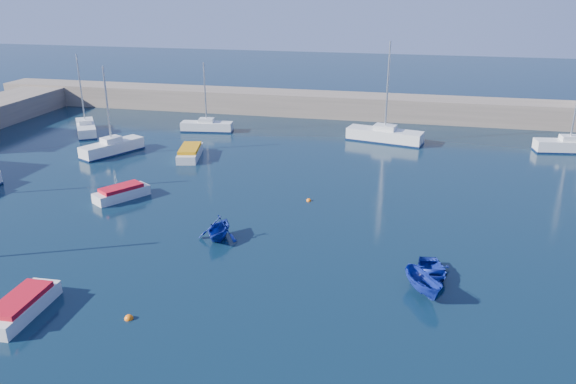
% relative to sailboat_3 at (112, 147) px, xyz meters
% --- Properties ---
extents(ground, '(220.00, 220.00, 0.00)m').
position_rel_sailboat_3_xyz_m(ground, '(22.17, -25.42, -0.64)').
color(ground, black).
rests_on(ground, ground).
extents(back_wall, '(96.00, 4.50, 2.60)m').
position_rel_sailboat_3_xyz_m(back_wall, '(22.17, 20.58, 0.66)').
color(back_wall, '#786A5C').
rests_on(back_wall, ground).
extents(sailboat_3, '(4.24, 6.22, 8.16)m').
position_rel_sailboat_3_xyz_m(sailboat_3, '(0.00, 0.00, 0.00)').
color(sailboat_3, silver).
rests_on(sailboat_3, ground).
extents(sailboat_4, '(5.01, 6.20, 8.32)m').
position_rel_sailboat_3_xyz_m(sailboat_4, '(-6.63, 6.36, -0.05)').
color(sailboat_4, silver).
rests_on(sailboat_4, ground).
extents(sailboat_5, '(5.66, 2.24, 7.34)m').
position_rel_sailboat_3_xyz_m(sailboat_5, '(5.71, 9.99, -0.07)').
color(sailboat_5, silver).
rests_on(sailboat_5, ground).
extents(sailboat_6, '(7.85, 3.77, 9.93)m').
position_rel_sailboat_3_xyz_m(sailboat_6, '(24.76, 10.01, 0.04)').
color(sailboat_6, silver).
rests_on(sailboat_6, ground).
extents(sailboat_7, '(6.40, 2.59, 8.28)m').
position_rel_sailboat_3_xyz_m(sailboat_7, '(42.11, 10.14, -0.01)').
color(sailboat_7, silver).
rests_on(sailboat_7, ground).
extents(motorboat_0, '(1.72, 4.51, 1.00)m').
position_rel_sailboat_3_xyz_m(motorboat_0, '(9.52, -25.82, -0.17)').
color(motorboat_0, silver).
rests_on(motorboat_0, ground).
extents(motorboat_1, '(3.42, 4.21, 1.00)m').
position_rel_sailboat_3_xyz_m(motorboat_1, '(6.60, -10.49, -0.17)').
color(motorboat_1, silver).
rests_on(motorboat_1, ground).
extents(motorboat_2, '(2.79, 5.21, 1.02)m').
position_rel_sailboat_3_xyz_m(motorboat_2, '(7.58, 0.53, -0.16)').
color(motorboat_2, silver).
rests_on(motorboat_2, ground).
extents(dinghy_center, '(2.77, 3.60, 0.69)m').
position_rel_sailboat_3_xyz_m(dinghy_center, '(29.04, -17.73, -0.30)').
color(dinghy_center, navy).
rests_on(dinghy_center, ground).
extents(dinghy_left, '(2.59, 2.98, 1.54)m').
position_rel_sailboat_3_xyz_m(dinghy_left, '(16.04, -15.59, 0.13)').
color(dinghy_left, navy).
rests_on(dinghy_left, ground).
extents(dinghy_right, '(2.47, 3.14, 1.15)m').
position_rel_sailboat_3_xyz_m(dinghy_right, '(28.59, -19.57, -0.07)').
color(dinghy_right, navy).
rests_on(dinghy_right, ground).
extents(buoy_0, '(0.44, 0.44, 0.44)m').
position_rel_sailboat_3_xyz_m(buoy_0, '(14.77, -25.04, -0.64)').
color(buoy_0, orange).
rests_on(buoy_0, ground).
extents(buoy_1, '(0.38, 0.38, 0.38)m').
position_rel_sailboat_3_xyz_m(buoy_1, '(28.20, -18.02, -0.64)').
color(buoy_1, '#B50D11').
rests_on(buoy_1, ground).
extents(buoy_3, '(0.37, 0.37, 0.37)m').
position_rel_sailboat_3_xyz_m(buoy_3, '(20.35, -7.85, -0.64)').
color(buoy_3, orange).
rests_on(buoy_3, ground).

